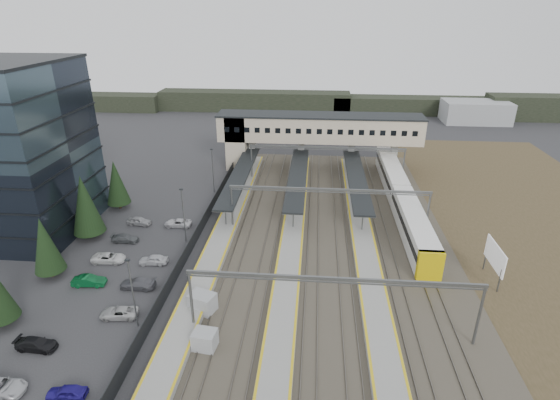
# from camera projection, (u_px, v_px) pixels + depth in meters

# --- Properties ---
(ground) EXTENTS (220.00, 220.00, 0.00)m
(ground) POSITION_uv_depth(u_px,v_px,m) (228.00, 285.00, 52.32)
(ground) COLOR #2B2B2D
(ground) RESTS_ON ground
(conifer_row) EXTENTS (4.42, 49.82, 9.50)m
(conifer_row) POSITION_uv_depth(u_px,v_px,m) (24.00, 259.00, 48.53)
(conifer_row) COLOR black
(conifer_row) RESTS_ON ground
(car_park) EXTENTS (10.51, 44.41, 1.29)m
(car_park) POSITION_uv_depth(u_px,v_px,m) (87.00, 316.00, 46.15)
(car_park) COLOR #ABACB0
(car_park) RESTS_ON ground
(lampposts) EXTENTS (0.50, 53.25, 8.07)m
(lampposts) POSITION_uv_depth(u_px,v_px,m) (163.00, 245.00, 52.31)
(lampposts) COLOR slate
(lampposts) RESTS_ON ground
(fence) EXTENTS (0.08, 90.00, 2.00)m
(fence) POSITION_uv_depth(u_px,v_px,m) (186.00, 254.00, 56.96)
(fence) COLOR #26282B
(fence) RESTS_ON ground
(relay_cabin_near) EXTENTS (3.23, 2.80, 2.26)m
(relay_cabin_near) POSITION_uv_depth(u_px,v_px,m) (202.00, 303.00, 47.30)
(relay_cabin_near) COLOR #979A9C
(relay_cabin_near) RESTS_ON ground
(relay_cabin_far) EXTENTS (2.42, 2.10, 2.03)m
(relay_cabin_far) POSITION_uv_depth(u_px,v_px,m) (205.00, 340.00, 42.19)
(relay_cabin_far) COLOR #979A9C
(relay_cabin_far) RESTS_ON ground
(rail_corridor) EXTENTS (34.00, 90.00, 0.92)m
(rail_corridor) POSITION_uv_depth(u_px,v_px,m) (307.00, 264.00, 56.03)
(rail_corridor) COLOR #3D392E
(rail_corridor) RESTS_ON ground
(canopies) EXTENTS (23.10, 30.00, 3.28)m
(canopies) POSITION_uv_depth(u_px,v_px,m) (298.00, 176.00, 74.75)
(canopies) COLOR black
(canopies) RESTS_ON ground
(footbridge) EXTENTS (40.40, 6.40, 11.20)m
(footbridge) POSITION_uv_depth(u_px,v_px,m) (305.00, 131.00, 86.71)
(footbridge) COLOR #B8A68F
(footbridge) RESTS_ON ground
(gantries) EXTENTS (28.40, 62.28, 7.17)m
(gantries) POSITION_uv_depth(u_px,v_px,m) (330.00, 233.00, 51.68)
(gantries) COLOR slate
(gantries) RESTS_ON ground
(train) EXTENTS (3.06, 42.52, 3.85)m
(train) POSITION_uv_depth(u_px,v_px,m) (401.00, 197.00, 70.88)
(train) COLOR silver
(train) RESTS_ON ground
(billboard) EXTENTS (0.20, 5.78, 4.87)m
(billboard) POSITION_uv_depth(u_px,v_px,m) (495.00, 257.00, 51.90)
(billboard) COLOR slate
(billboard) RESTS_ON ground
(treeline_far) EXTENTS (170.00, 19.00, 7.00)m
(treeline_far) POSITION_uv_depth(u_px,v_px,m) (363.00, 105.00, 133.25)
(treeline_far) COLOR black
(treeline_far) RESTS_ON ground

